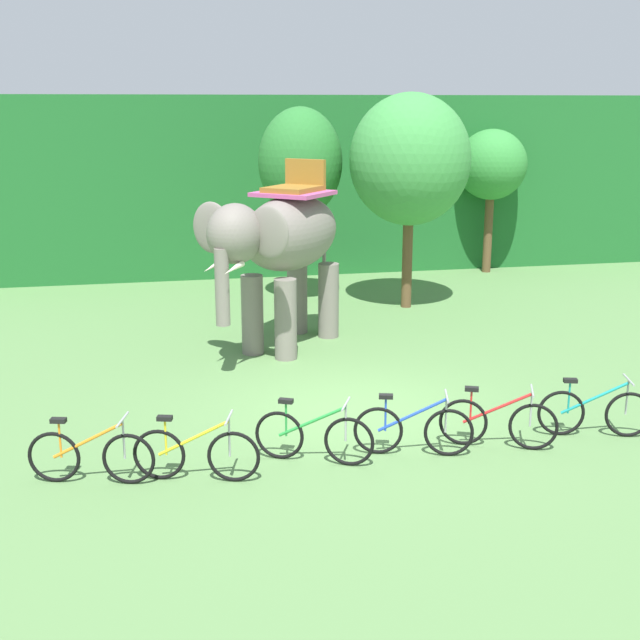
{
  "coord_description": "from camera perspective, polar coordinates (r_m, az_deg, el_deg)",
  "views": [
    {
      "loc": [
        -3.12,
        -12.32,
        4.87
      ],
      "look_at": [
        -0.4,
        1.0,
        1.3
      ],
      "focal_mm": 46.35,
      "sensor_mm": 36.0,
      "label": 1
    }
  ],
  "objects": [
    {
      "name": "bike_yellow",
      "position": [
        11.19,
        -8.57,
        -9.1
      ],
      "size": [
        1.66,
        0.62,
        0.92
      ],
      "color": "black",
      "rests_on": "ground"
    },
    {
      "name": "foliage_hedge",
      "position": [
        26.56,
        -4.82,
        9.66
      ],
      "size": [
        36.0,
        6.0,
        5.11
      ],
      "primitive_type": "cube",
      "color": "#1E6028",
      "rests_on": "ground"
    },
    {
      "name": "tree_far_left",
      "position": [
        24.81,
        11.76,
        10.39
      ],
      "size": [
        2.03,
        2.03,
        4.17
      ],
      "color": "brown",
      "rests_on": "ground"
    },
    {
      "name": "bike_teal",
      "position": [
        13.14,
        18.43,
        -6.04
      ],
      "size": [
        1.66,
        0.62,
        0.92
      ],
      "color": "black",
      "rests_on": "ground"
    },
    {
      "name": "tree_center",
      "position": [
        20.0,
        6.23,
        10.92
      ],
      "size": [
        2.88,
        2.88,
        5.14
      ],
      "color": "brown",
      "rests_on": "ground"
    },
    {
      "name": "bike_blue",
      "position": [
        11.9,
        6.45,
        -7.52
      ],
      "size": [
        1.66,
        0.63,
        0.92
      ],
      "color": "black",
      "rests_on": "ground"
    },
    {
      "name": "bike_orange",
      "position": [
        11.4,
        -15.55,
        -9.02
      ],
      "size": [
        1.67,
        0.61,
        0.92
      ],
      "color": "black",
      "rests_on": "ground"
    },
    {
      "name": "ground_plane",
      "position": [
        13.62,
        2.51,
        -6.27
      ],
      "size": [
        80.0,
        80.0,
        0.0
      ],
      "primitive_type": "plane",
      "color": "#567F47"
    },
    {
      "name": "bike_red",
      "position": [
        12.35,
        12.18,
        -6.93
      ],
      "size": [
        1.6,
        0.76,
        0.92
      ],
      "color": "black",
      "rests_on": "ground"
    },
    {
      "name": "bike_green",
      "position": [
        11.6,
        -0.45,
        -8.03
      ],
      "size": [
        1.57,
        0.81,
        0.92
      ],
      "color": "black",
      "rests_on": "ground"
    },
    {
      "name": "tree_center_left",
      "position": [
        20.4,
        -1.37,
        10.77
      ],
      "size": [
        2.05,
        2.05,
        4.81
      ],
      "color": "brown",
      "rests_on": "ground"
    },
    {
      "name": "elephant",
      "position": [
        16.48,
        -2.6,
        5.38
      ],
      "size": [
        3.5,
        3.84,
        3.78
      ],
      "color": "slate",
      "rests_on": "ground"
    }
  ]
}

